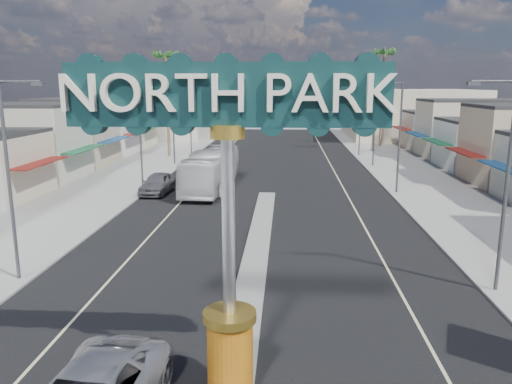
# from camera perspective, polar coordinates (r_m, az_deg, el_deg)

# --- Properties ---
(ground) EXTENTS (160.00, 160.00, 0.00)m
(ground) POSITION_cam_1_polar(r_m,az_deg,el_deg) (41.68, 1.34, 0.01)
(ground) COLOR gray
(ground) RESTS_ON ground
(road) EXTENTS (20.00, 120.00, 0.01)m
(road) POSITION_cam_1_polar(r_m,az_deg,el_deg) (41.68, 1.34, 0.02)
(road) COLOR black
(road) RESTS_ON ground
(median_island) EXTENTS (1.30, 30.00, 0.16)m
(median_island) POSITION_cam_1_polar(r_m,az_deg,el_deg) (26.25, -0.00, -7.16)
(median_island) COLOR gray
(median_island) RESTS_ON ground
(sidewalk_left) EXTENTS (8.00, 120.00, 0.12)m
(sidewalk_left) POSITION_cam_1_polar(r_m,az_deg,el_deg) (44.44, -17.01, 0.32)
(sidewalk_left) COLOR gray
(sidewalk_left) RESTS_ON ground
(sidewalk_right) EXTENTS (8.00, 120.00, 0.12)m
(sidewalk_right) POSITION_cam_1_polar(r_m,az_deg,el_deg) (43.48, 20.11, -0.15)
(sidewalk_right) COLOR gray
(sidewalk_right) RESTS_ON ground
(storefront_row_left) EXTENTS (12.00, 42.00, 6.00)m
(storefront_row_left) POSITION_cam_1_polar(r_m,az_deg,el_deg) (59.75, -21.91, 5.74)
(storefront_row_left) COLOR beige
(storefront_row_left) RESTS_ON ground
(storefront_row_right) EXTENTS (12.00, 42.00, 6.00)m
(storefront_row_right) POSITION_cam_1_polar(r_m,az_deg,el_deg) (58.53, 26.19, 5.26)
(storefront_row_right) COLOR #B7B29E
(storefront_row_right) RESTS_ON ground
(backdrop_far_left) EXTENTS (20.00, 20.00, 8.00)m
(backdrop_far_left) POSITION_cam_1_polar(r_m,az_deg,el_deg) (89.02, -11.97, 8.82)
(backdrop_far_left) COLOR #B7B29E
(backdrop_far_left) RESTS_ON ground
(backdrop_far_right) EXTENTS (20.00, 20.00, 8.00)m
(backdrop_far_right) POSITION_cam_1_polar(r_m,az_deg,el_deg) (88.27, 17.11, 8.53)
(backdrop_far_right) COLOR beige
(backdrop_far_right) RESTS_ON ground
(gateway_sign) EXTENTS (8.20, 1.50, 9.15)m
(gateway_sign) POSITION_cam_1_polar(r_m,az_deg,el_deg) (13.10, -3.21, -0.34)
(gateway_sign) COLOR #D25810
(gateway_sign) RESTS_ON median_island
(traffic_signal_left) EXTENTS (5.09, 0.45, 6.00)m
(traffic_signal_left) POSITION_cam_1_polar(r_m,az_deg,el_deg) (55.94, -7.60, 7.44)
(traffic_signal_left) COLOR #47474C
(traffic_signal_left) RESTS_ON ground
(traffic_signal_right) EXTENTS (5.09, 0.45, 6.00)m
(traffic_signal_right) POSITION_cam_1_polar(r_m,az_deg,el_deg) (55.44, 11.53, 7.26)
(traffic_signal_right) COLOR #47474C
(traffic_signal_right) RESTS_ON ground
(streetlight_l_near) EXTENTS (2.03, 0.22, 9.00)m
(streetlight_l_near) POSITION_cam_1_polar(r_m,az_deg,el_deg) (24.20, -26.14, 2.13)
(streetlight_l_near) COLOR #47474C
(streetlight_l_near) RESTS_ON ground
(streetlight_l_mid) EXTENTS (2.03, 0.22, 9.00)m
(streetlight_l_mid) POSITION_cam_1_polar(r_m,az_deg,el_deg) (42.60, -12.89, 6.87)
(streetlight_l_mid) COLOR #47474C
(streetlight_l_mid) RESTS_ON ground
(streetlight_l_far) EXTENTS (2.03, 0.22, 9.00)m
(streetlight_l_far) POSITION_cam_1_polar(r_m,az_deg,el_deg) (63.96, -7.36, 8.74)
(streetlight_l_far) COLOR #47474C
(streetlight_l_far) RESTS_ON ground
(streetlight_r_near) EXTENTS (2.03, 0.22, 9.00)m
(streetlight_r_near) POSITION_cam_1_polar(r_m,az_deg,el_deg) (22.86, 26.42, 1.58)
(streetlight_r_near) COLOR #47474C
(streetlight_r_near) RESTS_ON ground
(streetlight_r_mid) EXTENTS (2.03, 0.22, 9.00)m
(streetlight_r_mid) POSITION_cam_1_polar(r_m,az_deg,el_deg) (41.85, 15.90, 6.63)
(streetlight_r_mid) COLOR #47474C
(streetlight_r_mid) RESTS_ON ground
(streetlight_r_far) EXTENTS (2.03, 0.22, 9.00)m
(streetlight_r_far) POSITION_cam_1_polar(r_m,az_deg,el_deg) (63.46, 11.70, 8.56)
(streetlight_r_far) COLOR #47474C
(streetlight_r_far) RESTS_ON ground
(palm_left_far) EXTENTS (2.60, 2.60, 13.10)m
(palm_left_far) POSITION_cam_1_polar(r_m,az_deg,el_deg) (62.50, -10.26, 14.47)
(palm_left_far) COLOR brown
(palm_left_far) RESTS_ON ground
(palm_right_mid) EXTENTS (2.60, 2.60, 12.10)m
(palm_right_mid) POSITION_cam_1_polar(r_m,az_deg,el_deg) (67.73, 13.64, 13.37)
(palm_right_mid) COLOR brown
(palm_right_mid) RESTS_ON ground
(palm_right_far) EXTENTS (2.60, 2.60, 14.10)m
(palm_right_far) POSITION_cam_1_polar(r_m,az_deg,el_deg) (74.05, 14.46, 14.58)
(palm_right_far) COLOR brown
(palm_right_far) RESTS_ON ground
(car_parked_left) EXTENTS (2.40, 5.18, 1.72)m
(car_parked_left) POSITION_cam_1_polar(r_m,az_deg,el_deg) (41.72, -11.16, 1.00)
(car_parked_left) COLOR slate
(car_parked_left) RESTS_ON ground
(city_bus) EXTENTS (3.55, 12.24, 3.37)m
(city_bus) POSITION_cam_1_polar(r_m,az_deg,el_deg) (42.58, -5.13, 2.53)
(city_bus) COLOR silver
(city_bus) RESTS_ON ground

